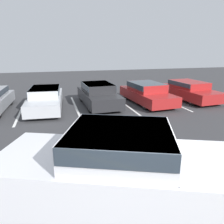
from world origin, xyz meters
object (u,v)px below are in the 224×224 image
parked_sedan_c (98,94)px  parked_sedan_e (189,90)px  parked_sedan_b (46,98)px  parked_sedan_d (147,92)px  pickup_truck (134,172)px

parked_sedan_c → parked_sedan_e: (6.07, -0.10, -0.04)m
parked_sedan_b → parked_sedan_d: bearing=92.0°
pickup_truck → parked_sedan_e: 11.30m
parked_sedan_b → parked_sedan_c: 2.99m
pickup_truck → parked_sedan_b: (-1.88, 8.81, -0.25)m
pickup_truck → parked_sedan_b: bearing=124.1°
pickup_truck → parked_sedan_c: pickup_truck is taller
parked_sedan_b → parked_sedan_d: parked_sedan_d is taller
parked_sedan_e → parked_sedan_c: bearing=-95.1°
parked_sedan_c → pickup_truck: bearing=-9.5°
pickup_truck → parked_sedan_d: 9.54m
pickup_truck → parked_sedan_e: bearing=72.6°
parked_sedan_b → parked_sedan_e: 9.06m
parked_sedan_b → pickup_truck: bearing=16.0°
parked_sedan_d → parked_sedan_e: 3.07m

